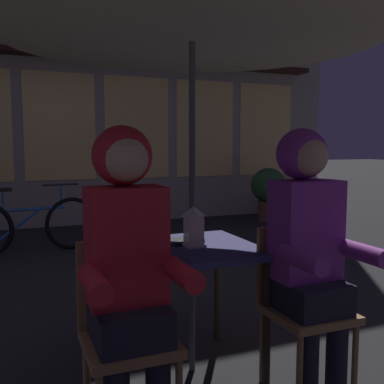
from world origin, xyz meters
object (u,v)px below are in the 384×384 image
Objects in this scene: potted_plant at (268,190)px; book at (184,241)px; bicycle_third at (29,226)px; patio_umbrella at (192,6)px; person_right_hooded at (309,235)px; chair_left at (126,325)px; chair_right at (300,298)px; cafe_table at (192,263)px; person_left_hooded at (128,252)px; lantern at (193,226)px.

book is at bearing -127.23° from potted_plant.
bicycle_third is at bearing 92.68° from book.
patio_umbrella is 11.55× the size of book.
person_right_hooded is 1.52× the size of potted_plant.
chair_left is at bearing -145.52° from book.
chair_left is at bearing 180.00° from chair_right.
cafe_table is 0.85× the size of chair_left.
potted_plant is at bearing 52.22° from person_left_hooded.
book is at bearing 136.63° from chair_right.
chair_left reaches higher than book.
person_left_hooded is (-0.48, -0.40, -0.01)m from lantern.
potted_plant is at bearing 13.87° from bicycle_third.
person_right_hooded reaches higher than potted_plant.
cafe_table is at bearing 41.57° from person_left_hooded.
cafe_table is at bearing 79.62° from lantern.
cafe_table is at bearing 142.45° from chair_right.
lantern is 3.47m from bicycle_third.
cafe_table is 0.67m from person_right_hooded.
bicycle_third is (-0.28, 3.69, -0.14)m from chair_left.
bicycle_third is (-1.24, 3.69, -0.14)m from chair_right.
person_left_hooded is 3.79m from bicycle_third.
potted_plant reaches higher than cafe_table.
patio_umbrella is 1.37m from person_left_hooded.
patio_umbrella reaches higher than bicycle_third.
patio_umbrella is 1.68m from chair_right.
bicycle_third is at bearing 102.84° from patio_umbrella.
chair_left is 3.71m from bicycle_third.
patio_umbrella is 1.65× the size of person_left_hooded.
lantern is at bearing -100.38° from cafe_table.
bicycle_third is (-0.76, 3.32, -0.29)m from cafe_table.
person_right_hooded is 7.00× the size of book.
person_right_hooded is (0.48, -0.40, -0.01)m from lantern.
bicycle_third reaches higher than book.
person_left_hooded is (-0.48, -0.43, -1.21)m from patio_umbrella.
person_left_hooded is at bearing -176.61° from chair_right.
potted_plant is (3.18, 4.30, -1.51)m from patio_umbrella.
patio_umbrella is at bearing 41.57° from person_left_hooded.
lantern reaches higher than book.
potted_plant is (2.70, 4.67, 0.05)m from chair_right.
cafe_table is 0.22m from lantern.
lantern is 0.63m from person_right_hooded.
patio_umbrella is 1.31m from book.
cafe_table is at bearing -126.51° from potted_plant.
cafe_table is 0.32× the size of patio_umbrella.
person_right_hooded reaches higher than bicycle_third.
potted_plant reaches higher than chair_left.
potted_plant is at bearing 53.61° from lantern.
potted_plant is (3.18, 4.32, -0.32)m from lantern.
chair_left is 1.03m from person_right_hooded.
potted_plant is at bearing 53.49° from cafe_table.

